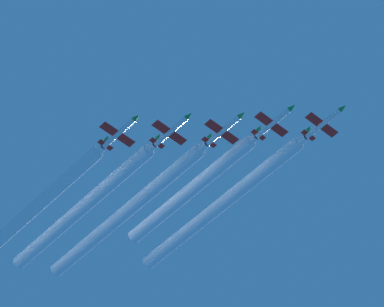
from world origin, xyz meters
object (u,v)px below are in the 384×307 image
Objects in this scene: jet_second_echelon at (274,122)px; jet_fifth_echelon at (120,132)px; jet_lead at (324,122)px; jet_fourth_echelon at (172,130)px; jet_third_echelon at (224,129)px.

jet_second_echelon is 1.00× the size of jet_fifth_echelon.
jet_fourth_echelon is at bearing -41.40° from jet_lead.
jet_lead is 1.00× the size of jet_fifth_echelon.
jet_third_echelon is at bearing -47.28° from jet_second_echelon.
jet_second_echelon reaches higher than jet_fifth_echelon.
jet_second_echelon is 1.00× the size of jet_fourth_echelon.
jet_third_echelon is 1.00× the size of jet_fifth_echelon.
jet_fifth_echelon is at bearing -38.90° from jet_third_echelon.
jet_third_echelon is (7.34, -7.95, -1.33)m from jet_second_echelon.
jet_third_echelon is 22.58m from jet_fifth_echelon.
jet_lead is at bearing 139.29° from jet_fifth_echelon.
jet_second_echelon is 22.22m from jet_fourth_echelon.
jet_lead reaches higher than jet_fifth_echelon.
jet_second_echelon is (8.69, -6.78, -0.77)m from jet_lead.
jet_second_echelon is at bearing 138.37° from jet_fifth_echelon.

